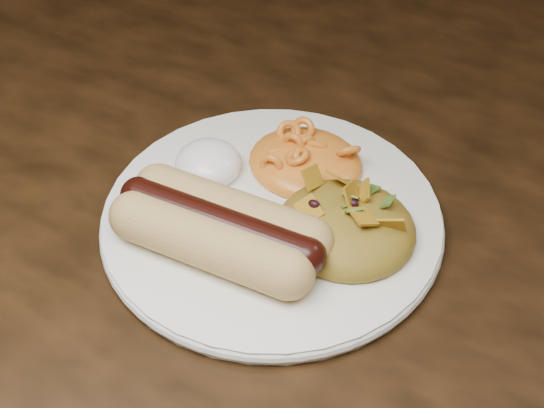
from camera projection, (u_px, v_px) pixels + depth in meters
The scene contains 6 objects.
table at pixel (302, 261), 0.72m from camera, with size 1.60×0.90×0.75m.
plate at pixel (272, 220), 0.62m from camera, with size 0.25×0.25×0.01m, color white.
hotdog at pixel (220, 228), 0.57m from camera, with size 0.13×0.07×0.04m.
mac_and_cheese at pixel (306, 150), 0.64m from camera, with size 0.09×0.08×0.03m, color orange.
sour_cream at pixel (208, 156), 0.63m from camera, with size 0.05×0.05×0.03m, color white.
taco_salad at pixel (347, 219), 0.58m from camera, with size 0.10×0.10×0.04m.
Camera 1 is at (0.21, -0.43, 1.20)m, focal length 55.00 mm.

